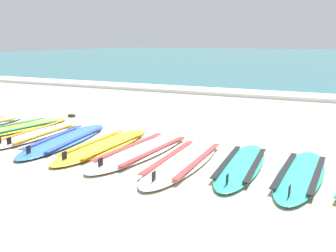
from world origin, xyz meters
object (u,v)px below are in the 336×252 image
at_px(surfboard_4, 104,145).
at_px(surfboard_7, 241,165).
at_px(surfboard_8, 300,174).
at_px(surfboard_5, 142,150).
at_px(surfboard_6, 184,160).
at_px(surfboard_1, 13,129).
at_px(surfboard_2, 37,134).
at_px(surfboard_3, 65,140).

relative_size(surfboard_4, surfboard_7, 1.11).
bearing_deg(surfboard_4, surfboard_8, -1.54).
distance_m(surfboard_5, surfboard_6, 0.78).
height_order(surfboard_1, surfboard_8, same).
bearing_deg(surfboard_7, surfboard_2, 177.60).
xyz_separation_m(surfboard_2, surfboard_8, (4.45, -0.20, -0.00)).
xyz_separation_m(surfboard_3, surfboard_4, (0.79, -0.03, 0.00)).
distance_m(surfboard_1, surfboard_7, 4.42).
bearing_deg(surfboard_1, surfboard_3, -9.22).
distance_m(surfboard_4, surfboard_6, 1.44).
xyz_separation_m(surfboard_4, surfboard_7, (2.20, -0.04, 0.00)).
bearing_deg(surfboard_6, surfboard_8, 3.47).
relative_size(surfboard_4, surfboard_6, 0.97).
distance_m(surfboard_1, surfboard_2, 0.73).
distance_m(surfboard_4, surfboard_8, 2.96).
bearing_deg(surfboard_7, surfboard_5, 177.64).
distance_m(surfboard_1, surfboard_5, 2.89).
relative_size(surfboard_6, surfboard_8, 1.14).
bearing_deg(surfboard_5, surfboard_4, -177.94).
relative_size(surfboard_3, surfboard_4, 1.05).
height_order(surfboard_5, surfboard_8, same).
distance_m(surfboard_3, surfboard_7, 2.99).
distance_m(surfboard_3, surfboard_8, 3.75).
xyz_separation_m(surfboard_5, surfboard_8, (2.28, -0.10, 0.00)).
distance_m(surfboard_2, surfboard_4, 1.50).
relative_size(surfboard_2, surfboard_4, 0.93).
relative_size(surfboard_2, surfboard_6, 0.90).
bearing_deg(surfboard_1, surfboard_7, -3.84).
bearing_deg(surfboard_5, surfboard_7, -2.36).
height_order(surfboard_4, surfboard_8, same).
xyz_separation_m(surfboard_1, surfboard_8, (5.16, -0.34, 0.00)).
bearing_deg(surfboard_3, surfboard_2, 172.83).
bearing_deg(surfboard_1, surfboard_4, -6.65).
distance_m(surfboard_2, surfboard_8, 4.45).
height_order(surfboard_4, surfboard_6, same).
relative_size(surfboard_4, surfboard_5, 0.93).
bearing_deg(surfboard_3, surfboard_1, 170.78).
xyz_separation_m(surfboard_1, surfboard_3, (1.41, -0.23, -0.00)).
bearing_deg(surfboard_6, surfboard_1, 173.27).
bearing_deg(surfboard_7, surfboard_1, 176.16).
relative_size(surfboard_3, surfboard_7, 1.16).
relative_size(surfboard_6, surfboard_7, 1.15).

